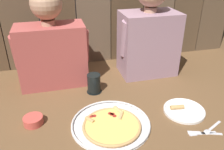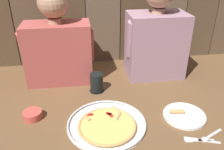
{
  "view_description": "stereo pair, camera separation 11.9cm",
  "coord_description": "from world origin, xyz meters",
  "px_view_note": "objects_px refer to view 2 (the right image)",
  "views": [
    {
      "loc": [
        -0.29,
        -0.92,
        0.73
      ],
      "look_at": [
        -0.02,
        0.1,
        0.18
      ],
      "focal_mm": 37.35,
      "sensor_mm": 36.0,
      "label": 1
    },
    {
      "loc": [
        -0.17,
        -0.94,
        0.73
      ],
      "look_at": [
        -0.02,
        0.1,
        0.18
      ],
      "focal_mm": 37.35,
      "sensor_mm": 36.0,
      "label": 2
    }
  ],
  "objects_px": {
    "dinner_plate": "(184,115)",
    "diner_right": "(157,32)",
    "diner_left": "(57,42)",
    "drinking_glass": "(97,83)",
    "dipping_bowl": "(33,114)",
    "pizza_tray": "(107,124)"
  },
  "relations": [
    {
      "from": "pizza_tray",
      "to": "diner_right",
      "type": "xyz_separation_m",
      "value": [
        0.38,
        0.5,
        0.28
      ]
    },
    {
      "from": "drinking_glass",
      "to": "pizza_tray",
      "type": "bearing_deg",
      "value": -86.4
    },
    {
      "from": "diner_left",
      "to": "drinking_glass",
      "type": "bearing_deg",
      "value": -38.2
    },
    {
      "from": "pizza_tray",
      "to": "diner_left",
      "type": "xyz_separation_m",
      "value": [
        -0.24,
        0.5,
        0.25
      ]
    },
    {
      "from": "pizza_tray",
      "to": "dipping_bowl",
      "type": "relative_size",
      "value": 4.05
    },
    {
      "from": "dinner_plate",
      "to": "diner_right",
      "type": "distance_m",
      "value": 0.56
    },
    {
      "from": "drinking_glass",
      "to": "dinner_plate",
      "type": "bearing_deg",
      "value": -37.1
    },
    {
      "from": "pizza_tray",
      "to": "diner_right",
      "type": "bearing_deg",
      "value": 52.75
    },
    {
      "from": "dinner_plate",
      "to": "drinking_glass",
      "type": "distance_m",
      "value": 0.52
    },
    {
      "from": "drinking_glass",
      "to": "diner_right",
      "type": "relative_size",
      "value": 0.18
    },
    {
      "from": "dinner_plate",
      "to": "diner_right",
      "type": "bearing_deg",
      "value": 91.86
    },
    {
      "from": "drinking_glass",
      "to": "diner_right",
      "type": "bearing_deg",
      "value": 23.19
    },
    {
      "from": "dinner_plate",
      "to": "dipping_bowl",
      "type": "distance_m",
      "value": 0.76
    },
    {
      "from": "pizza_tray",
      "to": "drinking_glass",
      "type": "xyz_separation_m",
      "value": [
        -0.02,
        0.33,
        0.05
      ]
    },
    {
      "from": "dinner_plate",
      "to": "diner_left",
      "type": "distance_m",
      "value": 0.83
    },
    {
      "from": "pizza_tray",
      "to": "diner_left",
      "type": "height_order",
      "value": "diner_left"
    },
    {
      "from": "dinner_plate",
      "to": "dipping_bowl",
      "type": "xyz_separation_m",
      "value": [
        -0.75,
        0.1,
        0.01
      ]
    },
    {
      "from": "diner_right",
      "to": "diner_left",
      "type": "bearing_deg",
      "value": -179.96
    },
    {
      "from": "pizza_tray",
      "to": "diner_right",
      "type": "relative_size",
      "value": 0.59
    },
    {
      "from": "dinner_plate",
      "to": "dipping_bowl",
      "type": "relative_size",
      "value": 2.26
    },
    {
      "from": "pizza_tray",
      "to": "diner_left",
      "type": "relative_size",
      "value": 0.65
    },
    {
      "from": "dinner_plate",
      "to": "drinking_glass",
      "type": "bearing_deg",
      "value": 142.9
    }
  ]
}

